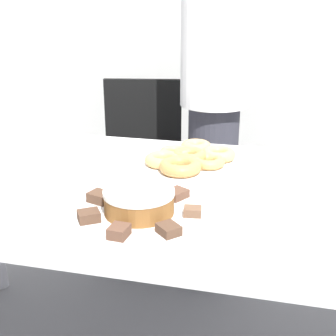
# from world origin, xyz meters

# --- Properties ---
(table) EXTENTS (1.88, 0.91, 0.76)m
(table) POSITION_xyz_m (0.00, 0.00, 0.68)
(table) COLOR white
(table) RESTS_ON ground_plane
(person_standing) EXTENTS (0.30, 0.30, 1.69)m
(person_standing) POSITION_xyz_m (0.05, 0.74, 0.90)
(person_standing) COLOR #383842
(person_standing) RESTS_ON ground_plane
(office_chair_left) EXTENTS (0.51, 0.51, 0.90)m
(office_chair_left) POSITION_xyz_m (-0.32, 0.87, 0.43)
(office_chair_left) COLOR black
(office_chair_left) RESTS_ON ground_plane
(plate_cake) EXTENTS (0.36, 0.36, 0.01)m
(plate_cake) POSITION_xyz_m (0.00, -0.21, 0.77)
(plate_cake) COLOR white
(plate_cake) RESTS_ON table
(plate_donuts) EXTENTS (0.37, 0.37, 0.01)m
(plate_donuts) POSITION_xyz_m (0.05, 0.20, 0.77)
(plate_donuts) COLOR white
(plate_donuts) RESTS_ON table
(frosted_cake) EXTENTS (0.18, 0.18, 0.06)m
(frosted_cake) POSITION_xyz_m (0.00, -0.21, 0.80)
(frosted_cake) COLOR brown
(frosted_cake) RESTS_ON plate_cake
(lamington_0) EXTENTS (0.07, 0.06, 0.03)m
(lamington_0) POSITION_xyz_m (-0.12, -0.17, 0.78)
(lamington_0) COLOR #513828
(lamington_0) RESTS_ON plate_cake
(lamington_1) EXTENTS (0.07, 0.07, 0.03)m
(lamington_1) POSITION_xyz_m (-0.11, -0.29, 0.78)
(lamington_1) COLOR #513828
(lamington_1) RESTS_ON plate_cake
(lamington_2) EXTENTS (0.05, 0.05, 0.03)m
(lamington_2) POSITION_xyz_m (-0.01, -0.35, 0.78)
(lamington_2) COLOR brown
(lamington_2) RESTS_ON plate_cake
(lamington_3) EXTENTS (0.07, 0.07, 0.02)m
(lamington_3) POSITION_xyz_m (0.10, -0.30, 0.78)
(lamington_3) COLOR #513828
(lamington_3) RESTS_ON plate_cake
(lamington_4) EXTENTS (0.05, 0.04, 0.02)m
(lamington_4) POSITION_xyz_m (0.14, -0.19, 0.78)
(lamington_4) COLOR brown
(lamington_4) RESTS_ON plate_cake
(lamington_5) EXTENTS (0.07, 0.07, 0.02)m
(lamington_5) POSITION_xyz_m (0.07, -0.10, 0.78)
(lamington_5) COLOR brown
(lamington_5) RESTS_ON plate_cake
(lamington_6) EXTENTS (0.05, 0.06, 0.02)m
(lamington_6) POSITION_xyz_m (-0.04, -0.09, 0.78)
(lamington_6) COLOR brown
(lamington_6) RESTS_ON plate_cake
(donut_0) EXTENTS (0.12, 0.12, 0.04)m
(donut_0) POSITION_xyz_m (0.05, 0.20, 0.79)
(donut_0) COLOR #D18E4C
(donut_0) RESTS_ON plate_donuts
(donut_1) EXTENTS (0.11, 0.11, 0.03)m
(donut_1) POSITION_xyz_m (0.12, 0.17, 0.79)
(donut_1) COLOR tan
(donut_1) RESTS_ON plate_donuts
(donut_2) EXTENTS (0.12, 0.12, 0.04)m
(donut_2) POSITION_xyz_m (0.14, 0.25, 0.79)
(donut_2) COLOR #E5AD66
(donut_2) RESTS_ON plate_donuts
(donut_3) EXTENTS (0.11, 0.11, 0.04)m
(donut_3) POSITION_xyz_m (0.05, 0.30, 0.79)
(donut_3) COLOR #E5AD66
(donut_3) RESTS_ON plate_donuts
(donut_4) EXTENTS (0.11, 0.11, 0.03)m
(donut_4) POSITION_xyz_m (-0.01, 0.24, 0.79)
(donut_4) COLOR #E5AD66
(donut_4) RESTS_ON plate_donuts
(donut_5) EXTENTS (0.12, 0.12, 0.04)m
(donut_5) POSITION_xyz_m (-0.03, 0.15, 0.79)
(donut_5) COLOR #E5AD66
(donut_5) RESTS_ON plate_donuts
(donut_6) EXTENTS (0.13, 0.13, 0.04)m
(donut_6) POSITION_xyz_m (0.04, 0.10, 0.79)
(donut_6) COLOR #D18E4C
(donut_6) RESTS_ON plate_donuts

